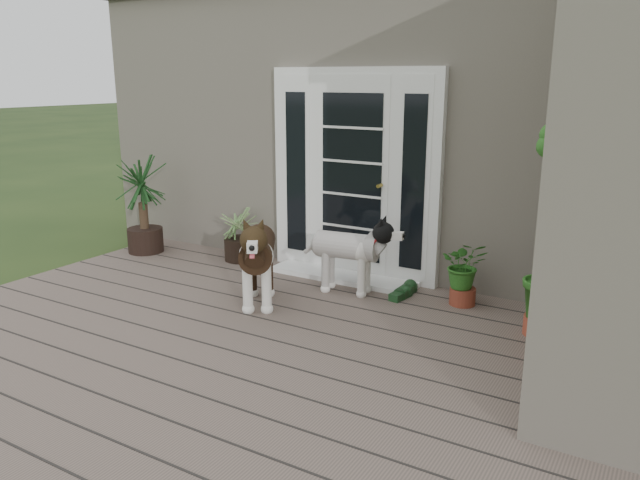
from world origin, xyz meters
The scene contains 14 objects.
deck centered at (0.00, 0.40, 0.06)m, with size 6.20×4.60×0.12m, color #6B5B4C.
house_main centered at (0.00, 4.65, 1.55)m, with size 7.40×4.00×3.10m, color #665E54.
door_unit centered at (-0.20, 2.60, 1.19)m, with size 1.90×0.14×2.15m, color white.
door_step centered at (-0.20, 2.40, 0.14)m, with size 1.60×0.40×0.05m, color white.
brindle_dog centered at (-0.51, 1.33, 0.51)m, with size 0.40×0.94×0.79m, color #342113, non-canonical shape.
white_dog centered at (0.03, 2.04, 0.46)m, with size 0.35×0.82×0.69m, color white, non-canonical shape.
spider_plant centered at (-1.55, 2.40, 0.46)m, with size 0.64×0.64×0.69m, color #8FA465, non-canonical shape.
yucca centered at (-2.75, 2.08, 0.70)m, with size 0.80×0.80×1.15m, color black, non-canonical shape.
herb_a centered at (1.12, 2.30, 0.38)m, with size 0.42×0.42×0.53m, color #1A5B20.
herb_b centered at (1.89, 1.94, 0.46)m, with size 0.45×0.45×0.68m, color #1C5718.
herb_c centered at (2.28, 2.28, 0.37)m, with size 0.32×0.32×0.50m, color #265317.
sapling centered at (2.13, 1.55, 1.08)m, with size 0.56×0.56×1.92m, color #1C5E1A, non-canonical shape.
clog_left centered at (0.56, 2.27, 0.17)m, with size 0.16×0.34×0.10m, color #153517, non-canonical shape.
clog_right centered at (0.56, 2.15, 0.17)m, with size 0.14×0.31×0.09m, color #16391A, non-canonical shape.
Camera 1 is at (2.74, -3.03, 2.17)m, focal length 34.63 mm.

